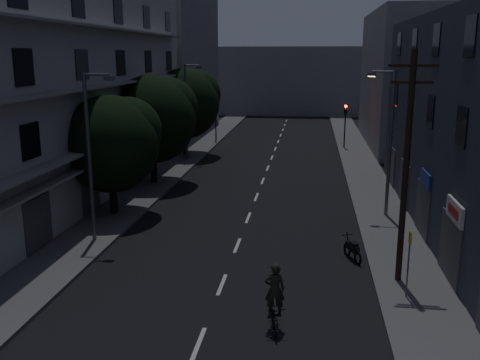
% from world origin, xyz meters
% --- Properties ---
extents(ground, '(160.00, 160.00, 0.00)m').
position_xyz_m(ground, '(0.00, 25.00, 0.00)').
color(ground, black).
rests_on(ground, ground).
extents(sidewalk_left, '(3.00, 90.00, 0.15)m').
position_xyz_m(sidewalk_left, '(-7.50, 25.00, 0.07)').
color(sidewalk_left, '#565659').
rests_on(sidewalk_left, ground).
extents(sidewalk_right, '(3.00, 90.00, 0.15)m').
position_xyz_m(sidewalk_right, '(7.50, 25.00, 0.07)').
color(sidewalk_right, '#565659').
rests_on(sidewalk_right, ground).
extents(lane_markings, '(0.15, 60.50, 0.01)m').
position_xyz_m(lane_markings, '(0.00, 31.25, 0.01)').
color(lane_markings, beige).
rests_on(lane_markings, ground).
extents(building_left, '(7.00, 36.00, 14.00)m').
position_xyz_m(building_left, '(-11.98, 18.00, 6.99)').
color(building_left, '#ADADA8').
rests_on(building_left, ground).
extents(building_far_left, '(6.00, 20.00, 16.00)m').
position_xyz_m(building_far_left, '(-12.00, 48.00, 8.00)').
color(building_far_left, slate).
rests_on(building_far_left, ground).
extents(building_far_right, '(6.00, 20.00, 13.00)m').
position_xyz_m(building_far_right, '(12.00, 42.00, 6.50)').
color(building_far_right, slate).
rests_on(building_far_right, ground).
extents(building_far_end, '(24.00, 8.00, 10.00)m').
position_xyz_m(building_far_end, '(0.00, 70.00, 5.00)').
color(building_far_end, slate).
rests_on(building_far_end, ground).
extents(tree_near, '(5.40, 5.40, 6.66)m').
position_xyz_m(tree_near, '(-7.56, 15.01, 4.32)').
color(tree_near, black).
rests_on(tree_near, sidewalk_left).
extents(tree_mid, '(6.05, 6.05, 7.45)m').
position_xyz_m(tree_mid, '(-7.45, 22.64, 4.80)').
color(tree_mid, black).
rests_on(tree_mid, sidewalk_left).
extents(tree_far, '(6.17, 6.17, 7.62)m').
position_xyz_m(tree_far, '(-7.68, 33.32, 4.93)').
color(tree_far, black).
rests_on(tree_far, sidewalk_left).
extents(traffic_signal_far_right, '(0.28, 0.37, 4.10)m').
position_xyz_m(traffic_signal_far_right, '(6.58, 38.76, 3.10)').
color(traffic_signal_far_right, black).
rests_on(traffic_signal_far_right, sidewalk_right).
extents(traffic_signal_far_left, '(0.28, 0.37, 4.10)m').
position_xyz_m(traffic_signal_far_left, '(-6.39, 41.10, 3.10)').
color(traffic_signal_far_left, black).
rests_on(traffic_signal_far_left, sidewalk_left).
extents(street_lamp_left_near, '(1.51, 0.25, 8.00)m').
position_xyz_m(street_lamp_left_near, '(-6.86, 10.56, 4.60)').
color(street_lamp_left_near, '#515458').
rests_on(street_lamp_left_near, sidewalk_left).
extents(street_lamp_right, '(1.51, 0.25, 8.00)m').
position_xyz_m(street_lamp_right, '(7.55, 16.63, 4.60)').
color(street_lamp_right, '#565A5E').
rests_on(street_lamp_right, sidewalk_right).
extents(street_lamp_left_far, '(1.51, 0.25, 8.00)m').
position_xyz_m(street_lamp_left_far, '(-7.01, 31.04, 4.60)').
color(street_lamp_left_far, '#525559').
rests_on(street_lamp_left_far, sidewalk_left).
extents(utility_pole, '(1.80, 0.24, 9.00)m').
position_xyz_m(utility_pole, '(6.98, 7.59, 4.87)').
color(utility_pole, black).
rests_on(utility_pole, sidewalk_right).
extents(bus_stop_sign, '(0.06, 0.35, 2.52)m').
position_xyz_m(bus_stop_sign, '(7.04, 6.06, 1.89)').
color(bus_stop_sign, '#595B60').
rests_on(bus_stop_sign, sidewalk_right).
extents(motorcycle, '(0.81, 1.66, 1.12)m').
position_xyz_m(motorcycle, '(5.34, 9.91, 0.44)').
color(motorcycle, black).
rests_on(motorcycle, ground).
extents(cyclist, '(0.93, 1.93, 2.34)m').
position_xyz_m(cyclist, '(2.31, 3.26, 0.79)').
color(cyclist, black).
rests_on(cyclist, ground).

